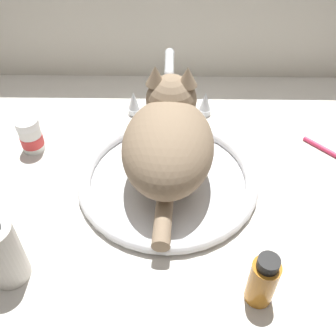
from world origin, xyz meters
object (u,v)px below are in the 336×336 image
object	(u,v)px
amber_bottle	(263,281)
faucet	(169,92)
soap_pump_bottle	(1,251)
sink_basin	(168,178)
cat	(169,138)
pill_bottle	(31,136)

from	to	relation	value
amber_bottle	faucet	bearing A→B (deg)	107.19
faucet	soap_pump_bottle	bearing A→B (deg)	-120.27
faucet	amber_bottle	distance (cm)	50.17
sink_basin	faucet	distance (cm)	23.43
faucet	cat	size ratio (longest dim) A/B	0.60
faucet	amber_bottle	size ratio (longest dim) A/B	1.94
faucet	pill_bottle	xyz separation A→B (cm)	(-30.45, -12.75, -3.37)
sink_basin	amber_bottle	bearing A→B (deg)	-59.59
sink_basin	pill_bottle	xyz separation A→B (cm)	(-30.45, 9.91, 2.58)
sink_basin	soap_pump_bottle	distance (cm)	34.30
sink_basin	soap_pump_bottle	bearing A→B (deg)	-139.99
pill_bottle	soap_pump_bottle	bearing A→B (deg)	-81.88
sink_basin	cat	size ratio (longest dim) A/B	1.07
sink_basin	cat	xyz separation A→B (cm)	(0.10, 1.98, 9.14)
faucet	soap_pump_bottle	xyz separation A→B (cm)	(-25.93, -44.42, -0.46)
soap_pump_bottle	amber_bottle	distance (cm)	40.92
amber_bottle	cat	bearing A→B (deg)	118.40
pill_bottle	cat	bearing A→B (deg)	-14.55
cat	pill_bottle	xyz separation A→B (cm)	(-30.55, 7.93, -6.56)
sink_basin	faucet	xyz separation A→B (cm)	(-0.00, 22.66, 5.95)
soap_pump_bottle	pill_bottle	bearing A→B (deg)	98.12
cat	sink_basin	bearing A→B (deg)	-92.90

